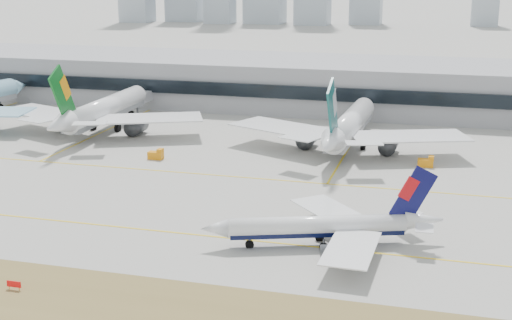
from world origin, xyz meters
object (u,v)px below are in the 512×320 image
(taxiing_airliner, at_px, (326,227))
(terminal, at_px, (314,83))
(widebody_cathay, at_px, (348,127))
(widebody_eva, at_px, (103,111))

(taxiing_airliner, height_order, terminal, terminal)
(taxiing_airliner, xyz_separation_m, widebody_cathay, (-5.63, 64.43, 2.48))
(widebody_cathay, height_order, terminal, widebody_cathay)
(widebody_cathay, bearing_deg, taxiing_airliner, -172.83)
(widebody_cathay, bearing_deg, terminal, 21.67)
(widebody_cathay, relative_size, terminal, 0.22)
(widebody_cathay, bearing_deg, widebody_eva, 90.55)
(taxiing_airliner, bearing_deg, terminal, -98.24)
(taxiing_airliner, bearing_deg, widebody_cathay, -105.06)
(taxiing_airliner, distance_m, widebody_cathay, 64.72)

